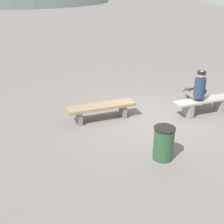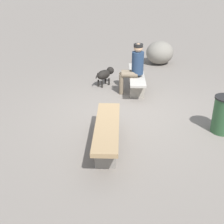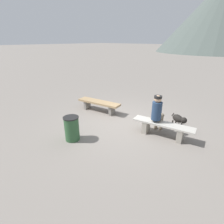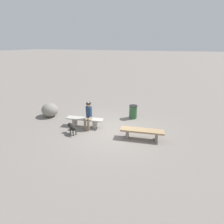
# 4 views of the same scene
# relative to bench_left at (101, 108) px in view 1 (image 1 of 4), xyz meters

# --- Properties ---
(ground) EXTENTS (210.00, 210.00, 0.06)m
(ground) POSITION_rel_bench_left_xyz_m (1.50, -0.23, -0.37)
(ground) COLOR gray
(bench_left) EXTENTS (1.94, 0.76, 0.45)m
(bench_left) POSITION_rel_bench_left_xyz_m (0.00, 0.00, 0.00)
(bench_left) COLOR gray
(bench_left) RESTS_ON ground
(bench_right) EXTENTS (1.93, 0.71, 0.46)m
(bench_right) POSITION_rel_bench_left_xyz_m (2.98, -0.14, -0.04)
(bench_right) COLOR gray
(bench_right) RESTS_ON ground
(seated_person) EXTENTS (0.39, 0.63, 1.31)m
(seated_person) POSITION_rel_bench_left_xyz_m (2.72, -0.09, 0.41)
(seated_person) COLOR navy
(seated_person) RESTS_ON ground
(dog) EXTENTS (0.65, 0.46, 0.48)m
(dog) POSITION_rel_bench_left_xyz_m (3.13, 0.77, -0.02)
(dog) COLOR black
(dog) RESTS_ON ground
(trash_bin) EXTENTS (0.46, 0.46, 0.75)m
(trash_bin) POSITION_rel_bench_left_xyz_m (1.02, -2.14, 0.03)
(trash_bin) COLOR #2D5633
(trash_bin) RESTS_ON ground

